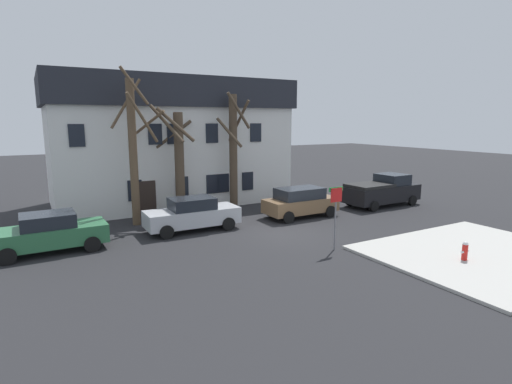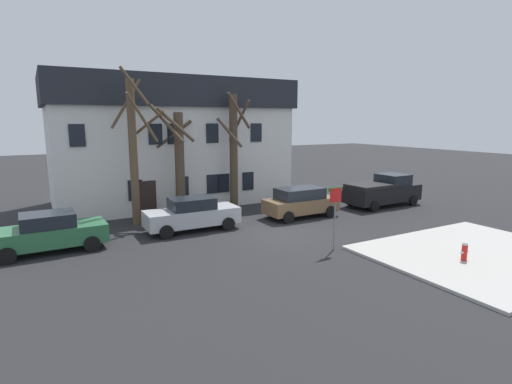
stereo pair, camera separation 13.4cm
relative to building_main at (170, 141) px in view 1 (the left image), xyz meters
name	(u,v)px [view 1 (the left image)]	position (x,y,z in m)	size (l,w,h in m)	color
ground_plane	(283,233)	(2.27, -10.73, -4.21)	(120.00, 120.00, 0.00)	#262628
sidewalk_slab	(481,254)	(7.61, -17.62, -4.15)	(8.81, 7.19, 0.12)	#B7B5AD
building_main	(170,141)	(0.00, 0.00, 0.00)	(15.59, 7.76, 8.28)	white
tree_bare_near	(134,147)	(-3.66, -5.33, -0.01)	(2.70, 3.01, 8.23)	brown
tree_bare_mid	(178,160)	(-1.04, -4.71, -0.88)	(2.77, 2.80, 6.47)	#4C3D2D
tree_bare_far	(234,150)	(2.57, -4.59, -0.41)	(2.26, 2.26, 7.24)	#4C3D2D
car_green_sedan	(49,233)	(-8.06, -8.18, -3.36)	(4.64, 2.18, 1.69)	#2D6B42
car_silver_sedan	(192,214)	(-1.49, -7.96, -3.35)	(4.78, 2.03, 1.71)	#B7BABF
car_brown_wagon	(300,202)	(5.05, -8.30, -3.31)	(4.34, 2.05, 1.73)	brown
pickup_truck_black	(382,191)	(11.69, -8.32, -3.22)	(5.39, 2.43, 2.05)	black
fire_hydrant	(465,250)	(6.18, -17.82, -3.70)	(0.42, 0.22, 0.76)	red
street_sign_pole	(336,206)	(2.78, -14.00, -2.26)	(0.76, 0.07, 2.78)	slate
bicycle_leaning	(172,213)	(-1.69, -5.25, -3.84)	(1.74, 0.26, 1.03)	black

